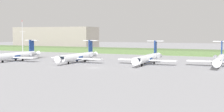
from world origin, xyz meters
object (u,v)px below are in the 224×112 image
object	(u,v)px
regional_jet_second	(16,55)
regional_jet_fifth	(220,59)
regional_jet_third	(79,56)
antenna_mast	(23,39)
regional_jet_fourth	(148,58)

from	to	relation	value
regional_jet_second	regional_jet_fifth	bearing A→B (deg)	9.58
regional_jet_second	regional_jet_third	distance (m)	28.37
antenna_mast	regional_jet_third	bearing A→B (deg)	-31.96
regional_jet_fifth	antenna_mast	distance (m)	119.93
regional_jet_second	regional_jet_fourth	distance (m)	57.06
regional_jet_second	regional_jet_third	bearing A→B (deg)	11.54
regional_jet_second	antenna_mast	size ratio (longest dim) A/B	1.57
regional_jet_second	regional_jet_fifth	size ratio (longest dim) A/B	1.00
regional_jet_fourth	antenna_mast	bearing A→B (deg)	159.13
regional_jet_second	antenna_mast	world-z (taller)	antenna_mast
regional_jet_third	regional_jet_fourth	world-z (taller)	same
regional_jet_fourth	regional_jet_fifth	bearing A→B (deg)	8.91
regional_jet_second	regional_jet_fourth	xyz separation A→B (m)	(56.22, 9.80, 0.00)
regional_jet_third	regional_jet_fourth	xyz separation A→B (m)	(28.42, 4.13, 0.00)
regional_jet_fourth	antenna_mast	xyz separation A→B (m)	(-90.04, 34.32, 5.72)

